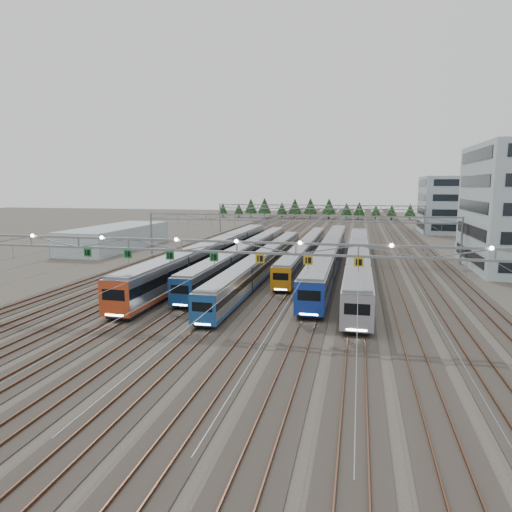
% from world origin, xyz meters
% --- Properties ---
extents(ground, '(400.00, 400.00, 0.00)m').
position_xyz_m(ground, '(0.00, 0.00, 0.00)').
color(ground, '#47423A').
rests_on(ground, ground).
extents(track_bed, '(54.00, 260.00, 5.42)m').
position_xyz_m(track_bed, '(0.00, 100.00, 1.49)').
color(track_bed, '#2D2823').
rests_on(track_bed, ground).
extents(train_a, '(3.20, 62.42, 4.17)m').
position_xyz_m(train_a, '(-11.25, 27.93, 2.34)').
color(train_a, black).
rests_on(train_a, ground).
extents(train_b, '(2.67, 59.55, 3.47)m').
position_xyz_m(train_b, '(-6.75, 31.81, 1.99)').
color(train_b, black).
rests_on(train_b, ground).
extents(train_c, '(2.59, 56.60, 3.36)m').
position_xyz_m(train_c, '(-2.25, 24.50, 1.93)').
color(train_c, black).
rests_on(train_c, ground).
extents(train_d, '(2.57, 53.01, 3.34)m').
position_xyz_m(train_d, '(2.25, 37.99, 1.92)').
color(train_d, black).
rests_on(train_d, ground).
extents(train_e, '(3.00, 63.24, 3.92)m').
position_xyz_m(train_e, '(6.75, 32.81, 2.21)').
color(train_e, black).
rests_on(train_e, ground).
extents(train_f, '(2.97, 60.65, 3.87)m').
position_xyz_m(train_f, '(11.25, 27.63, 2.19)').
color(train_f, black).
rests_on(train_f, ground).
extents(gantry_near, '(56.36, 0.61, 8.08)m').
position_xyz_m(gantry_near, '(-0.05, -0.12, 7.09)').
color(gantry_near, gray).
rests_on(gantry_near, ground).
extents(gantry_mid, '(56.36, 0.36, 8.00)m').
position_xyz_m(gantry_mid, '(0.00, 40.00, 6.39)').
color(gantry_mid, gray).
rests_on(gantry_mid, ground).
extents(gantry_far, '(56.36, 0.36, 8.00)m').
position_xyz_m(gantry_far, '(0.00, 85.00, 6.39)').
color(gantry_far, gray).
rests_on(gantry_far, ground).
extents(depot_bldg_north, '(22.00, 18.00, 15.64)m').
position_xyz_m(depot_bldg_north, '(39.21, 95.38, 7.82)').
color(depot_bldg_north, '#9FB5BE').
rests_on(depot_bldg_north, ground).
extents(west_shed, '(10.00, 30.00, 4.65)m').
position_xyz_m(west_shed, '(-38.48, 45.32, 2.32)').
color(west_shed, '#9FB5BE').
rests_on(west_shed, ground).
extents(treeline, '(106.40, 5.60, 7.02)m').
position_xyz_m(treeline, '(5.40, 142.87, 4.23)').
color(treeline, '#332114').
rests_on(treeline, ground).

